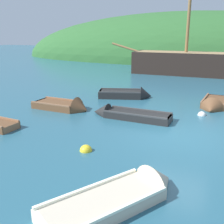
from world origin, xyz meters
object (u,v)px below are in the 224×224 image
buoy_white (202,115)px  rowboat_far (126,196)px  sailing_ship (217,67)px  rowboat_center (126,115)px  buoy_yellow (86,151)px  rowboat_outer_right (128,95)px  rowboat_portside (66,107)px  rowboat_outer_left (214,105)px

buoy_white → rowboat_far: bearing=-100.0°
sailing_ship → rowboat_center: sailing_ship is taller
rowboat_center → sailing_ship: bearing=-100.9°
rowboat_center → buoy_yellow: bearing=92.1°
sailing_ship → rowboat_outer_right: (-5.10, -10.99, -0.65)m
rowboat_far → buoy_yellow: bearing=77.7°
rowboat_outer_right → buoy_white: 5.02m
rowboat_outer_right → buoy_yellow: size_ratio=7.96×
rowboat_center → rowboat_portside: rowboat_portside is taller
rowboat_outer_right → rowboat_far: bearing=-88.5°
rowboat_center → rowboat_outer_right: bearing=-70.2°
rowboat_outer_left → sailing_ship: bearing=-173.7°
rowboat_far → rowboat_outer_left: (1.90, 9.66, 0.01)m
rowboat_far → rowboat_center: (-1.98, 6.22, 0.02)m
rowboat_far → rowboat_portside: rowboat_portside is taller
rowboat_outer_left → rowboat_portside: rowboat_portside is taller
sailing_ship → rowboat_far: sailing_ship is taller
rowboat_center → buoy_white: bearing=-149.9°
rowboat_portside → buoy_white: bearing=15.9°
rowboat_center → buoy_yellow: 4.03m
rowboat_outer_right → buoy_white: size_ratio=8.74×
rowboat_outer_left → rowboat_portside: 7.90m
buoy_yellow → rowboat_portside: bearing=126.8°
rowboat_far → rowboat_outer_left: 9.84m
rowboat_outer_right → rowboat_outer_left: size_ratio=1.06×
rowboat_outer_left → buoy_white: bearing=-9.2°
rowboat_outer_right → rowboat_center: (1.10, -3.92, -0.04)m
rowboat_portside → buoy_white: rowboat_portside is taller
sailing_ship → buoy_white: bearing=89.4°
buoy_white → rowboat_outer_right: bearing=152.8°
sailing_ship → rowboat_far: size_ratio=4.88×
rowboat_outer_right → rowboat_portside: bearing=-137.0°
sailing_ship → rowboat_center: size_ratio=4.61×
sailing_ship → rowboat_far: bearing=86.7°
rowboat_outer_right → buoy_yellow: rowboat_outer_right is taller
rowboat_far → rowboat_outer_right: (-3.08, 10.14, 0.06)m
sailing_ship → rowboat_portside: 16.41m
rowboat_far → buoy_yellow: (-2.12, 2.19, -0.09)m
rowboat_far → buoy_yellow: 3.05m
buoy_yellow → buoy_white: (3.50, 5.66, 0.00)m
rowboat_outer_right → rowboat_outer_left: rowboat_outer_right is taller
rowboat_far → rowboat_portside: 8.40m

